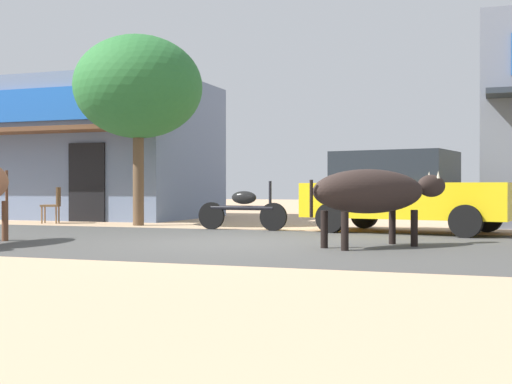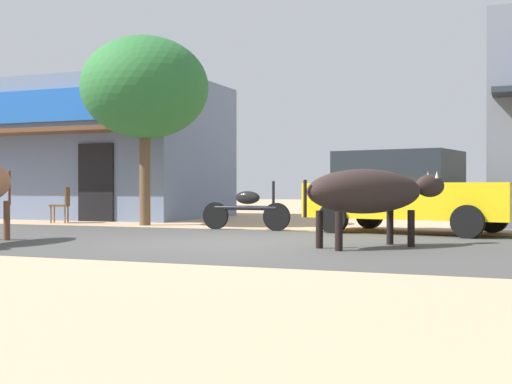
{
  "view_description": "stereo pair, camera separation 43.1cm",
  "coord_description": "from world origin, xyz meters",
  "px_view_note": "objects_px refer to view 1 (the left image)",
  "views": [
    {
      "loc": [
        3.88,
        -10.44,
        0.9
      ],
      "look_at": [
        -0.14,
        1.1,
        0.83
      ],
      "focal_mm": 47.47,
      "sensor_mm": 36.0,
      "label": 1
    },
    {
      "loc": [
        4.29,
        -10.29,
        0.9
      ],
      "look_at": [
        -0.14,
        1.1,
        0.83
      ],
      "focal_mm": 47.47,
      "sensor_mm": 36.0,
      "label": 2
    }
  ],
  "objects_px": {
    "parked_hatchback_car": "(405,191)",
    "cow_far_dark": "(373,192)",
    "roadside_tree": "(138,88)",
    "cafe_chair_near_tree": "(53,203)",
    "parked_motorcycle": "(243,208)"
  },
  "relations": [
    {
      "from": "parked_hatchback_car",
      "to": "cow_far_dark",
      "type": "xyz_separation_m",
      "value": [
        -0.04,
        -3.64,
        -0.0
      ]
    },
    {
      "from": "parked_hatchback_car",
      "to": "cow_far_dark",
      "type": "relative_size",
      "value": 1.88
    },
    {
      "from": "roadside_tree",
      "to": "cafe_chair_near_tree",
      "type": "xyz_separation_m",
      "value": [
        -2.53,
        0.16,
        -2.8
      ]
    },
    {
      "from": "roadside_tree",
      "to": "parked_hatchback_car",
      "type": "xyz_separation_m",
      "value": [
        6.35,
        -0.46,
        -2.47
      ]
    },
    {
      "from": "parked_motorcycle",
      "to": "roadside_tree",
      "type": "bearing_deg",
      "value": 163.87
    },
    {
      "from": "parked_hatchback_car",
      "to": "cafe_chair_near_tree",
      "type": "bearing_deg",
      "value": 176.02
    },
    {
      "from": "parked_hatchback_car",
      "to": "roadside_tree",
      "type": "bearing_deg",
      "value": 175.88
    },
    {
      "from": "parked_motorcycle",
      "to": "cow_far_dark",
      "type": "relative_size",
      "value": 0.87
    },
    {
      "from": "roadside_tree",
      "to": "cafe_chair_near_tree",
      "type": "distance_m",
      "value": 3.77
    },
    {
      "from": "cafe_chair_near_tree",
      "to": "parked_hatchback_car",
      "type": "bearing_deg",
      "value": -3.98
    },
    {
      "from": "cow_far_dark",
      "to": "cafe_chair_near_tree",
      "type": "bearing_deg",
      "value": 154.28
    },
    {
      "from": "cow_far_dark",
      "to": "cafe_chair_near_tree",
      "type": "height_order",
      "value": "cow_far_dark"
    },
    {
      "from": "parked_hatchback_car",
      "to": "cafe_chair_near_tree",
      "type": "height_order",
      "value": "parked_hatchback_car"
    },
    {
      "from": "roadside_tree",
      "to": "parked_motorcycle",
      "type": "relative_size",
      "value": 2.25
    },
    {
      "from": "roadside_tree",
      "to": "cow_far_dark",
      "type": "height_order",
      "value": "roadside_tree"
    }
  ]
}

